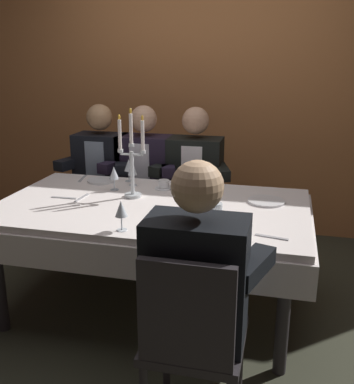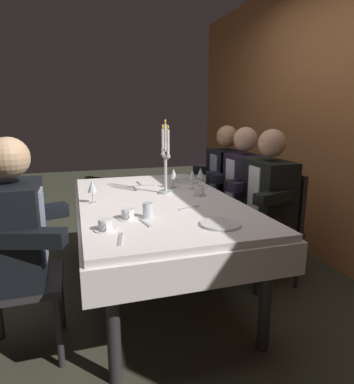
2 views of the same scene
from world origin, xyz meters
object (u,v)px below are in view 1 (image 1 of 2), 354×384
object	(u,v)px
wine_glass_2	(133,169)
coffee_cup_2	(238,234)
wine_glass_0	(129,166)
seated_diner_0	(102,165)
dinner_plate_1	(102,181)
dining_table	(152,222)
coffee_cup_0	(164,185)
water_tumbler_0	(217,211)
wine_glass_3	(121,210)
candelabra	(132,162)
seated_diner_2	(195,171)
seated_diner_1	(145,168)
coffee_cup_1	(210,221)
wine_glass_1	(114,174)
seated_diner_3	(196,280)
dinner_plate_0	(266,201)

from	to	relation	value
wine_glass_2	coffee_cup_2	world-z (taller)	wine_glass_2
wine_glass_0	seated_diner_0	bearing A→B (deg)	132.42
dinner_plate_1	seated_diner_0	distance (m)	0.52
wine_glass_2	coffee_cup_2	xyz separation A→B (m)	(0.83, -0.79, -0.09)
dining_table	coffee_cup_0	bearing A→B (deg)	92.10
water_tumbler_0	seated_diner_0	size ratio (longest dim) A/B	0.07
wine_glass_2	wine_glass_3	size ratio (longest dim) A/B	1.00
candelabra	seated_diner_2	bearing A→B (deg)	71.97
dining_table	coffee_cup_2	world-z (taller)	coffee_cup_2
candelabra	seated_diner_1	distance (m)	0.83
water_tumbler_0	coffee_cup_1	xyz separation A→B (m)	(-0.02, -0.12, -0.02)
water_tumbler_0	dining_table	bearing A→B (deg)	159.76
dining_table	wine_glass_0	xyz separation A→B (m)	(-0.31, 0.46, 0.24)
candelabra	dinner_plate_1	xyz separation A→B (m)	(-0.34, 0.29, -0.22)
wine_glass_0	seated_diner_0	xyz separation A→B (m)	(-0.39, 0.43, -0.12)
dinner_plate_1	wine_glass_1	distance (m)	0.27
dining_table	seated_diner_1	size ratio (longest dim) A/B	1.56
candelabra	wine_glass_0	distance (m)	0.39
dinner_plate_1	wine_glass_0	size ratio (longest dim) A/B	1.24
candelabra	seated_diner_0	size ratio (longest dim) A/B	0.46
coffee_cup_0	coffee_cup_1	bearing A→B (deg)	-55.25
wine_glass_3	seated_diner_3	distance (m)	0.66
wine_glass_2	coffee_cup_0	distance (m)	0.25
seated_diner_1	seated_diner_3	size ratio (longest dim) A/B	1.00
wine_glass_2	coffee_cup_2	size ratio (longest dim) A/B	1.24
dinner_plate_1	seated_diner_3	world-z (taller)	seated_diner_3
wine_glass_0	wine_glass_3	distance (m)	0.96
coffee_cup_0	coffee_cup_1	size ratio (longest dim) A/B	1.00
wine_glass_0	wine_glass_2	bearing A→B (deg)	-56.78
dining_table	candelabra	bearing A→B (deg)	144.99
dinner_plate_1	coffee_cup_2	distance (m)	1.36
dinner_plate_0	wine_glass_2	distance (m)	0.95
candelabra	dinner_plate_1	bearing A→B (deg)	139.44
wine_glass_1	wine_glass_2	bearing A→B (deg)	58.21
wine_glass_1	wine_glass_2	size ratio (longest dim) A/B	1.00
candelabra	seated_diner_1	xyz separation A→B (m)	(-0.17, 0.77, -0.24)
candelabra	coffee_cup_1	xyz separation A→B (m)	(0.57, -0.39, -0.20)
candelabra	coffee_cup_1	size ratio (longest dim) A/B	4.32
dinner_plate_0	coffee_cup_1	distance (m)	0.55
dinner_plate_1	wine_glass_0	xyz separation A→B (m)	(0.19, 0.05, 0.11)
candelabra	seated_diner_2	distance (m)	0.85
dinner_plate_0	coffee_cup_0	world-z (taller)	coffee_cup_0
dinner_plate_0	wine_glass_3	world-z (taller)	wine_glass_3
coffee_cup_2	seated_diner_0	xyz separation A→B (m)	(-1.28, 1.31, -0.03)
wine_glass_2	seated_diner_3	size ratio (longest dim) A/B	0.13
wine_glass_1	coffee_cup_0	xyz separation A→B (m)	(0.32, 0.11, -0.09)
water_tumbler_0	coffee_cup_0	world-z (taller)	water_tumbler_0
wine_glass_0	seated_diner_3	size ratio (longest dim) A/B	0.13
wine_glass_2	wine_glass_3	distance (m)	0.85
coffee_cup_0	wine_glass_0	bearing A→B (deg)	157.89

